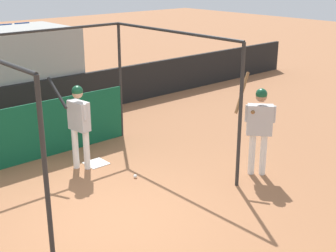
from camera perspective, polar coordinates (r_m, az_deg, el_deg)
ground_plane at (r=8.10m, az=-6.51°, el=-11.04°), size 60.00×60.00×0.00m
batting_cage at (r=9.92m, az=-12.81°, el=1.83°), size 4.00×3.83×2.80m
home_plate at (r=10.21m, az=-8.74°, el=-4.51°), size 0.44×0.44×0.02m
player_batter at (r=9.66m, az=-10.86°, el=0.83°), size 0.51×0.88×1.91m
player_waiting at (r=9.39m, az=11.04°, el=0.36°), size 0.76×0.66×2.07m
baseball at (r=9.45m, az=-4.01°, el=-6.12°), size 0.07×0.07×0.07m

